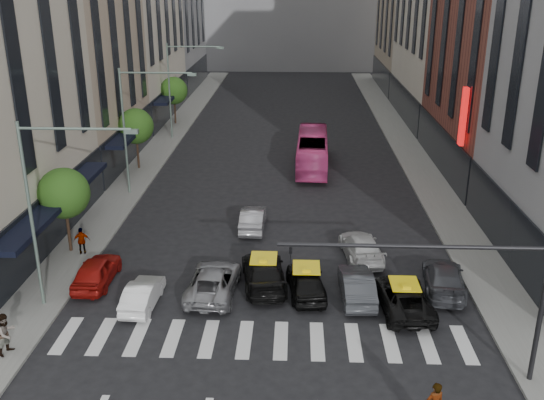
# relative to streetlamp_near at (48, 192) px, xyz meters

# --- Properties ---
(ground) EXTENTS (160.00, 160.00, 0.00)m
(ground) POSITION_rel_streetlamp_near_xyz_m (10.04, -4.00, -5.90)
(ground) COLOR black
(ground) RESTS_ON ground
(sidewalk_left) EXTENTS (3.00, 96.00, 0.15)m
(sidewalk_left) POSITION_rel_streetlamp_near_xyz_m (-1.46, 26.00, -5.83)
(sidewalk_left) COLOR slate
(sidewalk_left) RESTS_ON ground
(sidewalk_right) EXTENTS (3.00, 96.00, 0.15)m
(sidewalk_right) POSITION_rel_streetlamp_near_xyz_m (21.54, 26.00, -5.83)
(sidewalk_right) COLOR slate
(sidewalk_right) RESTS_ON ground
(building_left_b) EXTENTS (8.00, 16.00, 24.00)m
(building_left_b) POSITION_rel_streetlamp_near_xyz_m (-6.96, 24.00, 6.10)
(building_left_b) COLOR tan
(building_left_b) RESTS_ON ground
(building_right_b) EXTENTS (8.00, 18.00, 26.00)m
(building_right_b) POSITION_rel_streetlamp_near_xyz_m (27.04, 23.00, 7.10)
(building_right_b) COLOR brown
(building_right_b) RESTS_ON ground
(tree_near) EXTENTS (2.88, 2.88, 4.95)m
(tree_near) POSITION_rel_streetlamp_near_xyz_m (-1.76, 6.00, -2.25)
(tree_near) COLOR black
(tree_near) RESTS_ON sidewalk_left
(tree_mid) EXTENTS (2.88, 2.88, 4.95)m
(tree_mid) POSITION_rel_streetlamp_near_xyz_m (-1.76, 22.00, -2.25)
(tree_mid) COLOR black
(tree_mid) RESTS_ON sidewalk_left
(tree_far) EXTENTS (2.88, 2.88, 4.95)m
(tree_far) POSITION_rel_streetlamp_near_xyz_m (-1.76, 38.00, -2.25)
(tree_far) COLOR black
(tree_far) RESTS_ON sidewalk_left
(streetlamp_near) EXTENTS (5.38, 0.25, 9.00)m
(streetlamp_near) POSITION_rel_streetlamp_near_xyz_m (0.00, 0.00, 0.00)
(streetlamp_near) COLOR gray
(streetlamp_near) RESTS_ON sidewalk_left
(streetlamp_mid) EXTENTS (5.38, 0.25, 9.00)m
(streetlamp_mid) POSITION_rel_streetlamp_near_xyz_m (0.00, 16.00, 0.00)
(streetlamp_mid) COLOR gray
(streetlamp_mid) RESTS_ON sidewalk_left
(streetlamp_far) EXTENTS (5.38, 0.25, 9.00)m
(streetlamp_far) POSITION_rel_streetlamp_near_xyz_m (0.00, 32.00, 0.00)
(streetlamp_far) COLOR gray
(streetlamp_far) RESTS_ON sidewalk_left
(traffic_signal) EXTENTS (10.10, 0.20, 6.00)m
(traffic_signal) POSITION_rel_streetlamp_near_xyz_m (17.74, -5.00, -1.43)
(traffic_signal) COLOR black
(traffic_signal) RESTS_ON ground
(liberty_sign) EXTENTS (0.30, 0.70, 4.00)m
(liberty_sign) POSITION_rel_streetlamp_near_xyz_m (22.64, 16.00, 0.10)
(liberty_sign) COLOR red
(liberty_sign) RESTS_ON ground
(car_red) EXTENTS (1.73, 4.25, 1.45)m
(car_red) POSITION_rel_streetlamp_near_xyz_m (0.94, 2.37, -5.18)
(car_red) COLOR #9B120E
(car_red) RESTS_ON ground
(car_white_front) EXTENTS (1.50, 3.87, 1.26)m
(car_white_front) POSITION_rel_streetlamp_near_xyz_m (3.87, 0.23, -5.28)
(car_white_front) COLOR white
(car_white_front) RESTS_ON ground
(car_silver) EXTENTS (2.60, 5.19, 1.41)m
(car_silver) POSITION_rel_streetlamp_near_xyz_m (7.14, 1.56, -5.20)
(car_silver) COLOR gray
(car_silver) RESTS_ON ground
(taxi_left) EXTENTS (2.80, 5.45, 1.51)m
(taxi_left) POSITION_rel_streetlamp_near_xyz_m (9.62, 2.56, -5.15)
(taxi_left) COLOR black
(taxi_left) RESTS_ON ground
(taxi_center) EXTENTS (2.24, 4.47, 1.46)m
(taxi_center) POSITION_rel_streetlamp_near_xyz_m (11.79, 1.69, -5.17)
(taxi_center) COLOR black
(taxi_center) RESTS_ON ground
(car_grey_mid) EXTENTS (1.67, 4.43, 1.44)m
(car_grey_mid) POSITION_rel_streetlamp_near_xyz_m (14.30, 1.39, -5.18)
(car_grey_mid) COLOR #36393D
(car_grey_mid) RESTS_ON ground
(taxi_right) EXTENTS (2.59, 5.03, 1.36)m
(taxi_right) POSITION_rel_streetlamp_near_xyz_m (16.44, 0.37, -5.23)
(taxi_right) COLOR black
(taxi_right) RESTS_ON ground
(car_grey_curb) EXTENTS (2.60, 5.05, 1.40)m
(car_grey_curb) POSITION_rel_streetlamp_near_xyz_m (18.79, 2.35, -5.20)
(car_grey_curb) COLOR #42444A
(car_grey_curb) RESTS_ON ground
(car_row2_left) EXTENTS (1.53, 4.20, 1.38)m
(car_row2_left) POSITION_rel_streetlamp_near_xyz_m (8.54, 9.92, -5.22)
(car_row2_left) COLOR #A7A6AC
(car_row2_left) RESTS_ON ground
(car_row2_right) EXTENTS (2.50, 4.98, 1.39)m
(car_row2_right) POSITION_rel_streetlamp_near_xyz_m (14.97, 5.98, -5.21)
(car_row2_right) COLOR silver
(car_row2_right) RESTS_ON ground
(bus) EXTENTS (2.76, 10.41, 2.88)m
(bus) POSITION_rel_streetlamp_near_xyz_m (12.56, 23.15, -4.47)
(bus) COLOR #E1428C
(bus) RESTS_ON ground
(rider) EXTENTS (0.78, 0.64, 1.85)m
(rider) POSITION_rel_streetlamp_near_xyz_m (16.09, -8.04, -4.04)
(rider) COLOR gray
(rider) RESTS_ON motorcycle
(pedestrian_near) EXTENTS (0.98, 1.09, 1.84)m
(pedestrian_near) POSITION_rel_streetlamp_near_xyz_m (-0.80, -4.08, -4.83)
(pedestrian_near) COLOR gray
(pedestrian_near) RESTS_ON sidewalk_left
(pedestrian_far) EXTENTS (1.00, 0.60, 1.59)m
(pedestrian_far) POSITION_rel_streetlamp_near_xyz_m (-0.90, 5.59, -4.96)
(pedestrian_far) COLOR gray
(pedestrian_far) RESTS_ON sidewalk_left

